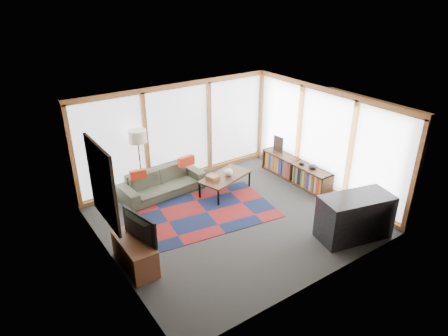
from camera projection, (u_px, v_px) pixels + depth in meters
ground at (234, 219)px, 8.94m from camera, size 5.50×5.50×0.00m
room_envelope at (238, 142)px, 8.95m from camera, size 5.52×5.02×2.62m
rug at (207, 212)px, 9.18m from camera, size 3.26×2.34×0.01m
sofa at (162, 183)px, 9.86m from camera, size 2.16×0.97×0.61m
pillow_left at (138, 174)px, 9.33m from camera, size 0.40×0.17×0.21m
pillow_right at (186, 161)px, 10.00m from camera, size 0.44×0.16×0.24m
floor_lamp at (140, 164)px, 9.58m from camera, size 0.43×0.43×1.70m
coffee_table at (225, 184)px, 9.98m from camera, size 1.48×1.03×0.45m
book_stack at (213, 177)px, 9.70m from camera, size 0.29×0.34×0.10m
vase at (229, 172)px, 9.85m from camera, size 0.25×0.25×0.19m
bookshelf at (295, 171)px, 10.52m from camera, size 0.41×2.25×0.56m
bowl_a at (313, 167)px, 9.98m from camera, size 0.26×0.26×0.11m
bowl_b at (302, 163)px, 10.21m from camera, size 0.19×0.19×0.08m
shelf_picture at (278, 144)px, 10.92m from camera, size 0.07×0.33×0.43m
tv_console at (135, 254)px, 7.34m from camera, size 0.47×1.13×0.56m
television at (135, 229)px, 7.10m from camera, size 0.33×0.93×0.54m
bar_counter at (355, 217)px, 8.14m from camera, size 1.60×1.03×0.94m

